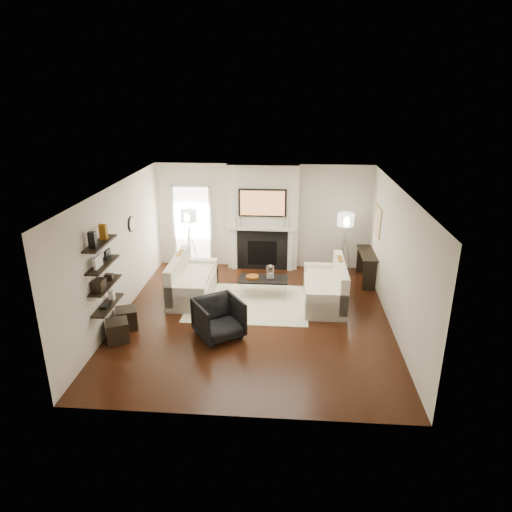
# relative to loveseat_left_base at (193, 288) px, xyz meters

# --- Properties ---
(room_envelope) EXTENTS (6.00, 6.00, 6.00)m
(room_envelope) POSITION_rel_loveseat_left_base_xyz_m (1.45, -0.97, 1.14)
(room_envelope) COLOR #32160B
(room_envelope) RESTS_ON ground
(chimney_breast) EXTENTS (1.80, 0.25, 2.70)m
(chimney_breast) POSITION_rel_loveseat_left_base_xyz_m (1.45, 1.91, 1.14)
(chimney_breast) COLOR silver
(chimney_breast) RESTS_ON floor
(fireplace_surround) EXTENTS (1.30, 0.02, 1.04)m
(fireplace_surround) POSITION_rel_loveseat_left_base_xyz_m (1.45, 1.77, 0.31)
(fireplace_surround) COLOR black
(fireplace_surround) RESTS_ON floor
(firebox) EXTENTS (0.75, 0.02, 0.65)m
(firebox) POSITION_rel_loveseat_left_base_xyz_m (1.45, 1.77, 0.24)
(firebox) COLOR black
(firebox) RESTS_ON floor
(mantel_pilaster_l) EXTENTS (0.12, 0.08, 1.10)m
(mantel_pilaster_l) POSITION_rel_loveseat_left_base_xyz_m (0.73, 1.74, 0.34)
(mantel_pilaster_l) COLOR white
(mantel_pilaster_l) RESTS_ON floor
(mantel_pilaster_r) EXTENTS (0.12, 0.08, 1.10)m
(mantel_pilaster_r) POSITION_rel_loveseat_left_base_xyz_m (2.17, 1.74, 0.34)
(mantel_pilaster_r) COLOR white
(mantel_pilaster_r) RESTS_ON floor
(mantel_shelf) EXTENTS (1.70, 0.18, 0.07)m
(mantel_shelf) POSITION_rel_loveseat_left_base_xyz_m (1.45, 1.72, 0.91)
(mantel_shelf) COLOR white
(mantel_shelf) RESTS_ON chimney_breast
(tv_body) EXTENTS (1.20, 0.06, 0.70)m
(tv_body) POSITION_rel_loveseat_left_base_xyz_m (1.45, 1.75, 1.57)
(tv_body) COLOR black
(tv_body) RESTS_ON chimney_breast
(tv_screen) EXTENTS (1.10, 0.00, 0.62)m
(tv_screen) POSITION_rel_loveseat_left_base_xyz_m (1.45, 1.71, 1.57)
(tv_screen) COLOR #BF723F
(tv_screen) RESTS_ON tv_body
(candlestick_l_tall) EXTENTS (0.04, 0.04, 0.30)m
(candlestick_l_tall) POSITION_rel_loveseat_left_base_xyz_m (0.90, 1.73, 1.09)
(candlestick_l_tall) COLOR silver
(candlestick_l_tall) RESTS_ON mantel_shelf
(candlestick_l_short) EXTENTS (0.04, 0.04, 0.24)m
(candlestick_l_short) POSITION_rel_loveseat_left_base_xyz_m (0.77, 1.73, 1.06)
(candlestick_l_short) COLOR silver
(candlestick_l_short) RESTS_ON mantel_shelf
(candlestick_r_tall) EXTENTS (0.04, 0.04, 0.30)m
(candlestick_r_tall) POSITION_rel_loveseat_left_base_xyz_m (2.00, 1.73, 1.09)
(candlestick_r_tall) COLOR silver
(candlestick_r_tall) RESTS_ON mantel_shelf
(candlestick_r_short) EXTENTS (0.04, 0.04, 0.24)m
(candlestick_r_short) POSITION_rel_loveseat_left_base_xyz_m (2.13, 1.73, 1.06)
(candlestick_r_short) COLOR silver
(candlestick_r_short) RESTS_ON mantel_shelf
(hallway_panel) EXTENTS (0.90, 0.02, 2.10)m
(hallway_panel) POSITION_rel_loveseat_left_base_xyz_m (-0.40, 2.01, 0.84)
(hallway_panel) COLOR white
(hallway_panel) RESTS_ON floor
(door_trim_l) EXTENTS (0.06, 0.06, 2.16)m
(door_trim_l) POSITION_rel_loveseat_left_base_xyz_m (-0.88, 1.99, 0.84)
(door_trim_l) COLOR white
(door_trim_l) RESTS_ON floor
(door_trim_r) EXTENTS (0.06, 0.06, 2.16)m
(door_trim_r) POSITION_rel_loveseat_left_base_xyz_m (0.08, 1.99, 0.84)
(door_trim_r) COLOR white
(door_trim_r) RESTS_ON floor
(door_trim_top) EXTENTS (1.02, 0.06, 0.06)m
(door_trim_top) POSITION_rel_loveseat_left_base_xyz_m (-0.40, 1.99, 1.92)
(door_trim_top) COLOR white
(door_trim_top) RESTS_ON wall_back
(rug) EXTENTS (2.60, 2.00, 0.01)m
(rug) POSITION_rel_loveseat_left_base_xyz_m (1.26, -0.28, -0.20)
(rug) COLOR #F0EBC4
(rug) RESTS_ON floor
(loveseat_left_base) EXTENTS (0.85, 1.80, 0.42)m
(loveseat_left_base) POSITION_rel_loveseat_left_base_xyz_m (0.00, 0.00, 0.00)
(loveseat_left_base) COLOR white
(loveseat_left_base) RESTS_ON floor
(loveseat_left_back) EXTENTS (0.18, 1.80, 0.80)m
(loveseat_left_back) POSITION_rel_loveseat_left_base_xyz_m (-0.33, 0.00, 0.32)
(loveseat_left_back) COLOR white
(loveseat_left_back) RESTS_ON floor
(loveseat_left_arm_n) EXTENTS (0.85, 0.18, 0.60)m
(loveseat_left_arm_n) POSITION_rel_loveseat_left_base_xyz_m (0.00, -0.81, 0.09)
(loveseat_left_arm_n) COLOR white
(loveseat_left_arm_n) RESTS_ON floor
(loveseat_left_arm_s) EXTENTS (0.85, 0.18, 0.60)m
(loveseat_left_arm_s) POSITION_rel_loveseat_left_base_xyz_m (0.00, 0.81, 0.09)
(loveseat_left_arm_s) COLOR white
(loveseat_left_arm_s) RESTS_ON floor
(loveseat_left_cushion) EXTENTS (0.63, 1.44, 0.10)m
(loveseat_left_cushion) POSITION_rel_loveseat_left_base_xyz_m (0.05, 0.00, 0.26)
(loveseat_left_cushion) COLOR white
(loveseat_left_cushion) RESTS_ON loveseat_left_base
(pillow_left_orange) EXTENTS (0.10, 0.42, 0.42)m
(pillow_left_orange) POSITION_rel_loveseat_left_base_xyz_m (-0.33, 0.30, 0.52)
(pillow_left_orange) COLOR #915911
(pillow_left_orange) RESTS_ON loveseat_left_cushion
(pillow_left_charcoal) EXTENTS (0.10, 0.40, 0.40)m
(pillow_left_charcoal) POSITION_rel_loveseat_left_base_xyz_m (-0.33, -0.30, 0.51)
(pillow_left_charcoal) COLOR black
(pillow_left_charcoal) RESTS_ON loveseat_left_cushion
(loveseat_right_base) EXTENTS (0.85, 1.80, 0.42)m
(loveseat_right_base) POSITION_rel_loveseat_left_base_xyz_m (2.94, -0.11, 0.00)
(loveseat_right_base) COLOR white
(loveseat_right_base) RESTS_ON floor
(loveseat_right_back) EXTENTS (0.18, 1.80, 0.80)m
(loveseat_right_back) POSITION_rel_loveseat_left_base_xyz_m (3.27, -0.11, 0.32)
(loveseat_right_back) COLOR white
(loveseat_right_back) RESTS_ON floor
(loveseat_right_arm_n) EXTENTS (0.85, 0.18, 0.60)m
(loveseat_right_arm_n) POSITION_rel_loveseat_left_base_xyz_m (2.94, -0.92, 0.09)
(loveseat_right_arm_n) COLOR white
(loveseat_right_arm_n) RESTS_ON floor
(loveseat_right_arm_s) EXTENTS (0.85, 0.18, 0.60)m
(loveseat_right_arm_s) POSITION_rel_loveseat_left_base_xyz_m (2.94, 0.70, 0.09)
(loveseat_right_arm_s) COLOR white
(loveseat_right_arm_s) RESTS_ON floor
(loveseat_right_cushion) EXTENTS (0.63, 1.44, 0.10)m
(loveseat_right_cushion) POSITION_rel_loveseat_left_base_xyz_m (2.89, -0.11, 0.26)
(loveseat_right_cushion) COLOR white
(loveseat_right_cushion) RESTS_ON loveseat_right_base
(pillow_right_orange) EXTENTS (0.10, 0.42, 0.42)m
(pillow_right_orange) POSITION_rel_loveseat_left_base_xyz_m (3.27, 0.19, 0.52)
(pillow_right_orange) COLOR #915911
(pillow_right_orange) RESTS_ON loveseat_right_cushion
(pillow_right_charcoal) EXTENTS (0.10, 0.40, 0.40)m
(pillow_right_charcoal) POSITION_rel_loveseat_left_base_xyz_m (3.27, -0.41, 0.51)
(pillow_right_charcoal) COLOR black
(pillow_right_charcoal) RESTS_ON loveseat_right_cushion
(coffee_table) EXTENTS (1.10, 0.55, 0.04)m
(coffee_table) POSITION_rel_loveseat_left_base_xyz_m (1.58, 0.17, 0.19)
(coffee_table) COLOR black
(coffee_table) RESTS_ON floor
(coffee_leg_nw) EXTENTS (0.02, 0.02, 0.38)m
(coffee_leg_nw) POSITION_rel_loveseat_left_base_xyz_m (1.08, -0.05, -0.02)
(coffee_leg_nw) COLOR silver
(coffee_leg_nw) RESTS_ON floor
(coffee_leg_ne) EXTENTS (0.02, 0.02, 0.38)m
(coffee_leg_ne) POSITION_rel_loveseat_left_base_xyz_m (2.08, -0.05, -0.02)
(coffee_leg_ne) COLOR silver
(coffee_leg_ne) RESTS_ON floor
(coffee_leg_sw) EXTENTS (0.02, 0.02, 0.38)m
(coffee_leg_sw) POSITION_rel_loveseat_left_base_xyz_m (1.08, 0.39, -0.02)
(coffee_leg_sw) COLOR silver
(coffee_leg_sw) RESTS_ON floor
(coffee_leg_se) EXTENTS (0.02, 0.02, 0.38)m
(coffee_leg_se) POSITION_rel_loveseat_left_base_xyz_m (2.08, 0.39, -0.02)
(coffee_leg_se) COLOR silver
(coffee_leg_se) RESTS_ON floor
(hurricane_glass) EXTENTS (0.18, 0.18, 0.32)m
(hurricane_glass) POSITION_rel_loveseat_left_base_xyz_m (1.73, 0.17, 0.35)
(hurricane_glass) COLOR white
(hurricane_glass) RESTS_ON coffee_table
(hurricane_candle) EXTENTS (0.09, 0.09, 0.13)m
(hurricane_candle) POSITION_rel_loveseat_left_base_xyz_m (1.73, 0.17, 0.29)
(hurricane_candle) COLOR white
(hurricane_candle) RESTS_ON coffee_table
(copper_bowl) EXTENTS (0.29, 0.29, 0.05)m
(copper_bowl) POSITION_rel_loveseat_left_base_xyz_m (1.33, 0.17, 0.24)
(copper_bowl) COLOR #B6681E
(copper_bowl) RESTS_ON coffee_table
(armchair) EXTENTS (1.09, 1.07, 0.83)m
(armchair) POSITION_rel_loveseat_left_base_xyz_m (0.85, -1.73, 0.20)
(armchair) COLOR black
(armchair) RESTS_ON floor
(lamp_left_post) EXTENTS (0.02, 0.02, 1.20)m
(lamp_left_post) POSITION_rel_loveseat_left_base_xyz_m (-0.40, 1.60, 0.39)
(lamp_left_post) COLOR silver
(lamp_left_post) RESTS_ON floor
(lamp_left_shade) EXTENTS (0.40, 0.40, 0.30)m
(lamp_left_shade) POSITION_rel_loveseat_left_base_xyz_m (-0.40, 1.60, 1.24)
(lamp_left_shade) COLOR white
(lamp_left_shade) RESTS_ON lamp_left_post
(lamp_left_leg_a) EXTENTS (0.25, 0.02, 1.23)m
(lamp_left_leg_a) POSITION_rel_loveseat_left_base_xyz_m (-0.29, 1.60, 0.39)
(lamp_left_leg_a) COLOR silver
(lamp_left_leg_a) RESTS_ON floor
(lamp_left_leg_b) EXTENTS (0.14, 0.22, 1.23)m
(lamp_left_leg_b) POSITION_rel_loveseat_left_base_xyz_m (-0.45, 1.69, 0.39)
(lamp_left_leg_b) COLOR silver
(lamp_left_leg_b) RESTS_ON floor
(lamp_left_leg_c) EXTENTS (0.14, 0.22, 1.23)m
(lamp_left_leg_c) POSITION_rel_loveseat_left_base_xyz_m (-0.45, 1.50, 0.39)
(lamp_left_leg_c) COLOR silver
(lamp_left_leg_c) RESTS_ON floor
(lamp_right_post) EXTENTS (0.02, 0.02, 1.20)m
(lamp_right_post) POSITION_rel_loveseat_left_base_xyz_m (3.50, 1.55, 0.39)
(lamp_right_post) COLOR silver
(lamp_right_post) RESTS_ON floor
(lamp_right_shade) EXTENTS (0.40, 0.40, 0.30)m
(lamp_right_shade) POSITION_rel_loveseat_left_base_xyz_m (3.50, 1.55, 1.24)
(lamp_right_shade) COLOR white
(lamp_right_shade) RESTS_ON lamp_right_post
(lamp_right_leg_a) EXTENTS (0.25, 0.02, 1.23)m
(lamp_right_leg_a) POSITION_rel_loveseat_left_base_xyz_m (3.61, 1.55, 0.39)
(lamp_right_leg_a) COLOR silver
(lamp_right_leg_a) RESTS_ON floor
(lamp_right_leg_b) EXTENTS (0.14, 0.22, 1.23)m
(lamp_right_leg_b) POSITION_rel_loveseat_left_base_xyz_m (3.45, 1.64, 0.39)
(lamp_right_leg_b) COLOR silver
(lamp_right_leg_b) RESTS_ON floor
(lamp_right_leg_c) EXTENTS (0.14, 0.22, 1.23)m
(lamp_right_leg_c) POSITION_rel_loveseat_left_base_xyz_m (3.45, 1.45, 0.39)
(lamp_right_leg_c) COLOR silver
(lamp_right_leg_c) RESTS_ON floor
(console_top) EXTENTS (0.35, 1.20, 0.04)m
(console_top) POSITION_rel_loveseat_left_base_xyz_m (4.02, 1.17, 0.52)
(console_top) COLOR black
(console_top) RESTS_ON floor
(console_leg_n) EXTENTS (0.30, 0.04, 0.71)m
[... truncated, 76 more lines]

